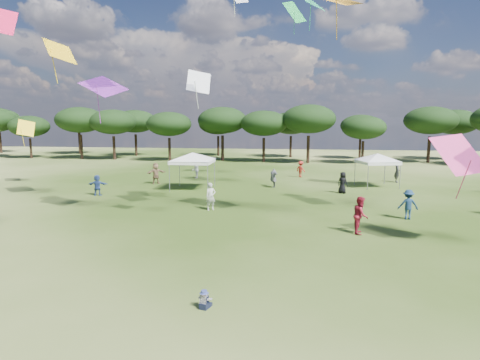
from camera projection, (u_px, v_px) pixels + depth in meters
The scene contains 6 objects.
ground at pixel (207, 348), 9.59m from camera, with size 140.00×140.00×0.00m, color #344D17.
tree_line at pixel (302, 121), 54.86m from camera, with size 108.78×17.63×7.77m.
tent_left at pixel (193, 154), 31.76m from camera, with size 6.40×6.40×3.24m.
tent_right at pixel (378, 155), 32.97m from camera, with size 5.61×5.61×3.08m.
toddler at pixel (205, 300), 11.61m from camera, with size 0.41×0.45×0.56m.
festival_crowd at pixel (284, 182), 30.34m from camera, with size 30.43×20.61×1.89m.
Camera 1 is at (2.09, -8.69, 5.38)m, focal length 30.00 mm.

